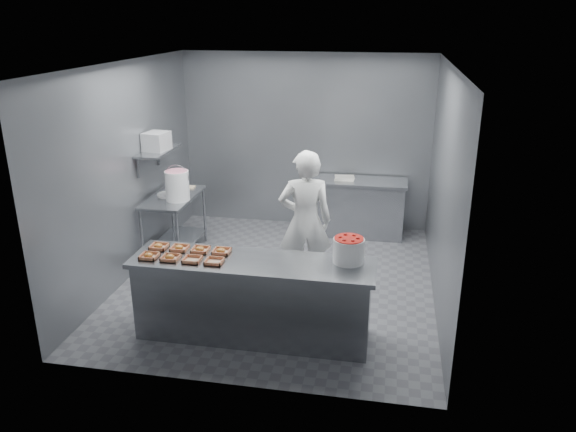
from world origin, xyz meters
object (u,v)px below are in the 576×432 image
object	(u,v)px
prep_table	(174,216)
tray_6	(200,249)
tray_2	(192,260)
worker	(305,222)
tray_3	(214,261)
strawberry_tub	(349,249)
tray_4	(159,246)
back_counter	(357,207)
tray_7	(221,251)
service_counter	(253,298)
appliance	(157,141)
tray_0	(149,256)
tray_1	(170,258)
tray_5	(179,248)
glaze_bucket	(177,185)

from	to	relation	value
prep_table	tray_6	bearing A→B (deg)	-60.43
tray_2	worker	bearing A→B (deg)	54.07
tray_3	strawberry_tub	world-z (taller)	strawberry_tub
tray_4	back_counter	bearing A→B (deg)	57.35
tray_7	strawberry_tub	world-z (taller)	strawberry_tub
service_counter	strawberry_tub	bearing A→B (deg)	8.58
prep_table	tray_3	size ratio (longest dim) A/B	6.40
back_counter	worker	world-z (taller)	worker
tray_7	appliance	xyz separation A→B (m)	(-1.44, 1.80, 0.77)
tray_0	tray_1	bearing A→B (deg)	0.00
tray_5	worker	distance (m)	1.65
prep_table	tray_1	size ratio (longest dim) A/B	6.40
prep_table	tray_2	distance (m)	2.35
tray_4	worker	world-z (taller)	worker
appliance	service_counter	bearing A→B (deg)	-38.41
tray_1	prep_table	bearing A→B (deg)	110.82
back_counter	tray_2	bearing A→B (deg)	-114.14
tray_0	tray_6	bearing A→B (deg)	28.72
strawberry_tub	tray_3	bearing A→B (deg)	-168.38
prep_table	worker	bearing A→B (deg)	-19.62
service_counter	tray_5	size ratio (longest dim) A/B	13.88
tray_3	appliance	distance (m)	2.63
tray_3	appliance	bearing A→B (deg)	125.07
appliance	back_counter	bearing A→B (deg)	34.16
strawberry_tub	tray_5	bearing A→B (deg)	-179.43
tray_6	tray_1	bearing A→B (deg)	-132.38
tray_0	glaze_bucket	xyz separation A→B (m)	(-0.41, 1.93, 0.20)
tray_0	strawberry_tub	size ratio (longest dim) A/B	0.58
back_counter	appliance	xyz separation A→B (m)	(-2.72, -1.32, 1.24)
prep_table	tray_2	bearing A→B (deg)	-63.57
service_counter	tray_5	bearing A→B (deg)	171.29
service_counter	prep_table	size ratio (longest dim) A/B	2.17
tray_1	tray_2	world-z (taller)	tray_1
service_counter	back_counter	xyz separation A→B (m)	(0.90, 3.25, -0.00)
tray_1	strawberry_tub	bearing A→B (deg)	8.64
tray_1	tray_7	world-z (taller)	same
prep_table	tray_7	xyz separation A→B (m)	(1.27, -1.82, 0.33)
prep_table	tray_6	size ratio (longest dim) A/B	6.40
tray_2	tray_3	bearing A→B (deg)	0.00
back_counter	tray_4	distance (m)	3.73
worker	strawberry_tub	bearing A→B (deg)	107.30
tray_4	tray_1	bearing A→B (deg)	-47.62
glaze_bucket	tray_6	bearing A→B (deg)	-61.82
appliance	tray_3	bearing A→B (deg)	-46.72
back_counter	tray_5	world-z (taller)	tray_5
back_counter	strawberry_tub	world-z (taller)	strawberry_tub
tray_3	tray_7	world-z (taller)	tray_7
tray_2	back_counter	bearing A→B (deg)	65.86
prep_table	glaze_bucket	world-z (taller)	glaze_bucket
prep_table	glaze_bucket	xyz separation A→B (m)	(0.14, -0.15, 0.53)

